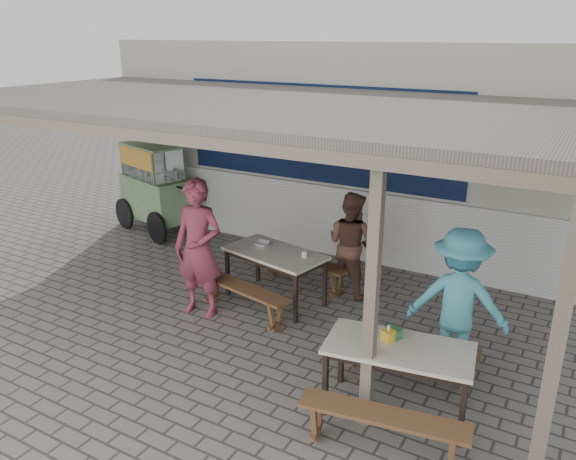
% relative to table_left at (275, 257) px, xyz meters
% --- Properties ---
extents(ground, '(60.00, 60.00, 0.00)m').
position_rel_table_left_xyz_m(ground, '(-0.21, -0.94, -0.67)').
color(ground, '#66615C').
rests_on(ground, ground).
extents(back_wall, '(9.00, 1.28, 3.50)m').
position_rel_table_left_xyz_m(back_wall, '(-0.21, 2.64, 1.05)').
color(back_wall, '#B3B0A0').
rests_on(back_wall, ground).
extents(warung_roof, '(9.00, 4.21, 2.81)m').
position_rel_table_left_xyz_m(warung_roof, '(-0.20, -0.04, 2.04)').
color(warung_roof, '#5C554F').
rests_on(warung_roof, ground).
extents(table_left, '(1.54, 1.01, 0.75)m').
position_rel_table_left_xyz_m(table_left, '(0.00, 0.00, 0.00)').
color(table_left, silver).
rests_on(table_left, ground).
extents(bench_left_street, '(1.54, 0.58, 0.45)m').
position_rel_table_left_xyz_m(bench_left_street, '(-0.13, -0.64, -0.33)').
color(bench_left_street, brown).
rests_on(bench_left_street, ground).
extents(bench_left_wall, '(1.54, 0.58, 0.45)m').
position_rel_table_left_xyz_m(bench_left_wall, '(0.13, 0.64, -0.33)').
color(bench_left_wall, brown).
rests_on(bench_left_wall, ground).
extents(table_right, '(1.52, 0.92, 0.75)m').
position_rel_table_left_xyz_m(table_right, '(2.34, -1.54, -0.00)').
color(table_right, silver).
rests_on(table_right, ground).
extents(bench_right_street, '(1.55, 0.51, 0.45)m').
position_rel_table_left_xyz_m(bench_right_street, '(2.44, -2.21, -0.33)').
color(bench_right_street, brown).
rests_on(bench_right_street, ground).
extents(bench_right_wall, '(1.55, 0.51, 0.45)m').
position_rel_table_left_xyz_m(bench_right_wall, '(2.23, -0.88, -0.33)').
color(bench_right_wall, brown).
rests_on(bench_right_wall, ground).
extents(vendor_cart, '(2.16, 1.23, 1.68)m').
position_rel_table_left_xyz_m(vendor_cart, '(-3.50, 1.45, 0.24)').
color(vendor_cart, '#7B9E69').
rests_on(vendor_cart, ground).
extents(patron_street_side, '(0.74, 0.54, 1.88)m').
position_rel_table_left_xyz_m(patron_street_side, '(-0.69, -0.81, 0.27)').
color(patron_street_side, maroon).
rests_on(patron_street_side, ground).
extents(patron_wall_side, '(0.85, 0.72, 1.54)m').
position_rel_table_left_xyz_m(patron_wall_side, '(0.81, 0.76, 0.10)').
color(patron_wall_side, brown).
rests_on(patron_wall_side, ground).
extents(patron_right_table, '(1.18, 0.78, 1.70)m').
position_rel_table_left_xyz_m(patron_right_table, '(2.64, -0.49, 0.17)').
color(patron_right_table, '#46A2B6').
rests_on(patron_right_table, ground).
extents(tissue_box, '(0.15, 0.15, 0.11)m').
position_rel_table_left_xyz_m(tissue_box, '(2.20, -1.49, 0.13)').
color(tissue_box, gold).
rests_on(tissue_box, table_right).
extents(donation_box, '(0.18, 0.15, 0.10)m').
position_rel_table_left_xyz_m(donation_box, '(2.23, -1.41, 0.13)').
color(donation_box, '#2E6840').
rests_on(donation_box, table_right).
extents(condiment_jar, '(0.08, 0.08, 0.08)m').
position_rel_table_left_xyz_m(condiment_jar, '(0.45, 0.03, 0.12)').
color(condiment_jar, beige).
rests_on(condiment_jar, table_left).
extents(condiment_bowl, '(0.23, 0.23, 0.05)m').
position_rel_table_left_xyz_m(condiment_bowl, '(-0.29, 0.11, 0.10)').
color(condiment_bowl, white).
rests_on(condiment_bowl, table_left).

